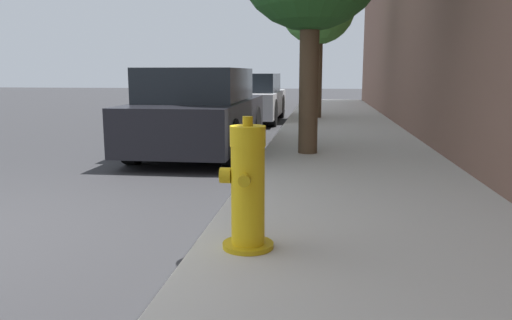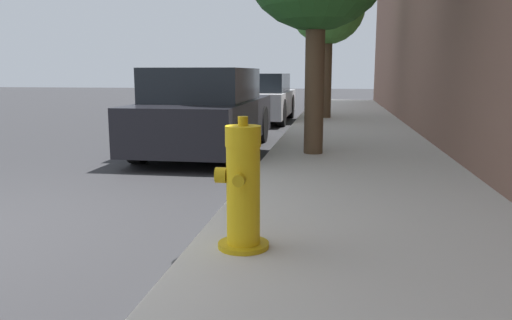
{
  "view_description": "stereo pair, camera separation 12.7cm",
  "coord_description": "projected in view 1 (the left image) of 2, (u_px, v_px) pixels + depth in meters",
  "views": [
    {
      "loc": [
        3.0,
        -3.61,
        1.37
      ],
      "look_at": [
        2.4,
        0.99,
        0.55
      ],
      "focal_mm": 35.0,
      "sensor_mm": 36.0,
      "label": 1
    },
    {
      "loc": [
        3.12,
        -3.59,
        1.37
      ],
      "look_at": [
        2.4,
        0.99,
        0.55
      ],
      "focal_mm": 35.0,
      "sensor_mm": 36.0,
      "label": 2
    }
  ],
  "objects": [
    {
      "name": "sidewalk_slab",
      "position": [
        382.0,
        251.0,
        3.69
      ],
      "size": [
        2.75,
        40.0,
        0.12
      ],
      "color": "beige",
      "rests_on": "ground_plane"
    },
    {
      "name": "fire_hydrant",
      "position": [
        248.0,
        189.0,
        3.53
      ],
      "size": [
        0.38,
        0.37,
        0.95
      ],
      "color": "#C39C11",
      "rests_on": "sidewalk_slab"
    },
    {
      "name": "parked_car_near",
      "position": [
        200.0,
        112.0,
        8.58
      ],
      "size": [
        1.7,
        4.23,
        1.44
      ],
      "color": "black",
      "rests_on": "ground_plane"
    },
    {
      "name": "parked_car_mid",
      "position": [
        248.0,
        98.0,
        14.02
      ],
      "size": [
        1.87,
        4.11,
        1.34
      ],
      "color": "#B7B7BC",
      "rests_on": "ground_plane"
    },
    {
      "name": "street_tree_far",
      "position": [
        318.0,
        8.0,
        13.53
      ],
      "size": [
        2.05,
        2.05,
        4.05
      ],
      "color": "brown",
      "rests_on": "sidewalk_slab"
    }
  ]
}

